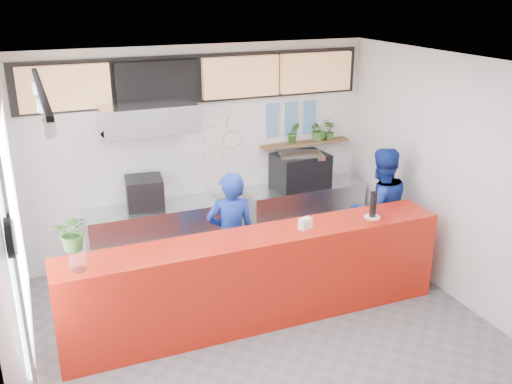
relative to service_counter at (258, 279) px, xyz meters
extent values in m
plane|color=slate|center=(0.00, -0.40, -0.55)|extent=(5.00, 5.00, 0.00)
plane|color=silver|center=(0.00, -0.40, 2.45)|extent=(5.00, 5.00, 0.00)
plane|color=white|center=(0.00, 2.10, 0.95)|extent=(5.00, 0.00, 5.00)
plane|color=white|center=(-2.50, -0.40, 0.95)|extent=(0.00, 5.00, 5.00)
plane|color=white|center=(2.50, -0.40, 0.95)|extent=(0.00, 5.00, 5.00)
cube|color=red|center=(0.00, 0.00, 0.00)|extent=(4.50, 0.60, 1.10)
cube|color=beige|center=(0.00, 2.09, 2.05)|extent=(5.00, 0.02, 0.80)
cube|color=#B2B5BA|center=(-0.80, 1.80, -0.10)|extent=(1.80, 0.60, 0.90)
cube|color=black|center=(-0.90, 1.80, 0.56)|extent=(0.53, 0.53, 0.43)
cube|color=#B2B5BA|center=(-0.80, 1.75, 1.60)|extent=(1.20, 0.70, 0.35)
cube|color=#B2B5BA|center=(-0.80, 1.75, 1.40)|extent=(1.20, 0.69, 0.31)
cube|color=#B2B5BA|center=(1.50, 1.80, -0.10)|extent=(1.80, 0.60, 0.90)
cube|color=black|center=(1.43, 1.80, 0.60)|extent=(0.81, 0.60, 0.50)
cube|color=#B7BBBF|center=(1.43, 1.80, 0.83)|extent=(0.74, 0.60, 0.06)
cube|color=brown|center=(1.60, 2.00, 0.95)|extent=(1.40, 0.18, 0.04)
cube|color=tan|center=(-1.75, 1.98, 2.00)|extent=(1.10, 0.10, 0.55)
cube|color=black|center=(-0.59, 1.98, 2.00)|extent=(1.10, 0.10, 0.55)
cube|color=tan|center=(0.57, 1.98, 2.00)|extent=(1.10, 0.10, 0.55)
cube|color=tan|center=(1.73, 1.98, 2.00)|extent=(1.10, 0.10, 0.55)
cube|color=black|center=(0.00, 2.06, 2.00)|extent=(4.80, 0.04, 0.65)
cube|color=silver|center=(-2.47, -0.10, 1.15)|extent=(0.04, 2.20, 1.90)
cube|color=#B2B5BA|center=(-2.45, -0.10, 1.15)|extent=(0.03, 2.30, 2.00)
cylinder|color=black|center=(-2.46, -1.30, 1.50)|extent=(0.05, 0.30, 0.30)
cylinder|color=white|center=(-2.43, -1.30, 1.50)|extent=(0.02, 0.26, 0.26)
cube|color=black|center=(-2.10, -0.40, 2.39)|extent=(0.05, 2.40, 0.04)
cylinder|color=silver|center=(0.15, 2.07, 1.20)|extent=(0.24, 0.03, 0.24)
cylinder|color=silver|center=(0.45, 2.07, 1.10)|extent=(0.24, 0.03, 0.24)
cylinder|color=silver|center=(0.15, 2.07, 0.90)|extent=(0.24, 0.03, 0.24)
cylinder|color=silver|center=(0.50, 2.07, 1.35)|extent=(0.24, 0.03, 0.24)
cube|color=#598CBF|center=(1.10, 2.08, 1.45)|extent=(0.20, 0.02, 0.25)
cube|color=#598CBF|center=(1.40, 2.08, 1.45)|extent=(0.20, 0.02, 0.25)
cube|color=#598CBF|center=(1.70, 2.08, 1.45)|extent=(0.20, 0.02, 0.25)
cube|color=#598CBF|center=(1.10, 2.08, 1.20)|extent=(0.20, 0.02, 0.25)
cube|color=#598CBF|center=(1.40, 2.08, 1.20)|extent=(0.20, 0.02, 0.25)
cube|color=#598CBF|center=(1.70, 2.08, 1.20)|extent=(0.20, 0.02, 0.25)
imported|color=navy|center=(-0.09, 0.65, 0.28)|extent=(0.67, 0.51, 1.66)
imported|color=navy|center=(2.04, 0.60, 0.32)|extent=(0.89, 0.71, 1.74)
imported|color=#376824|center=(1.40, 2.00, 1.13)|extent=(0.21, 0.19, 0.32)
imported|color=#376824|center=(1.83, 2.00, 1.14)|extent=(0.36, 0.33, 0.34)
imported|color=#376824|center=(2.01, 2.00, 1.10)|extent=(0.16, 0.14, 0.26)
cylinder|color=white|center=(-1.96, -0.09, 0.65)|extent=(0.21, 0.21, 0.20)
imported|color=#376824|center=(-1.96, -0.09, 0.96)|extent=(0.41, 0.39, 0.38)
cube|color=white|center=(0.57, -0.04, 0.61)|extent=(0.16, 0.13, 0.13)
cylinder|color=white|center=(1.47, -0.05, 0.56)|extent=(0.24, 0.24, 0.01)
cylinder|color=black|center=(1.47, -0.05, 0.72)|extent=(0.08, 0.08, 0.31)
camera|label=1|loc=(-2.25, -5.39, 3.20)|focal=40.00mm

